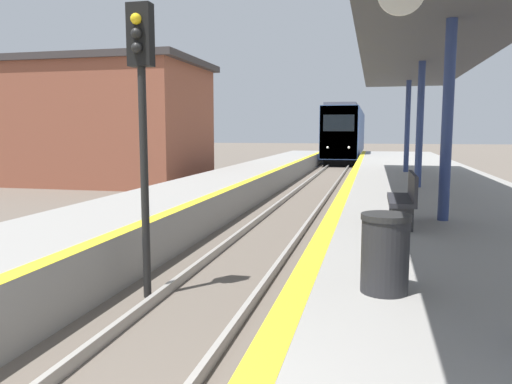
{
  "coord_description": "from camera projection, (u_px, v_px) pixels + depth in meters",
  "views": [
    {
      "loc": [
        2.39,
        -1.48,
        2.57
      ],
      "look_at": [
        -2.41,
        18.92,
        -0.02
      ],
      "focal_mm": 35.0,
      "sensor_mm": 36.0,
      "label": 1
    }
  ],
  "objects": [
    {
      "name": "train",
      "position": [
        347.0,
        133.0,
        45.02
      ],
      "size": [
        2.65,
        22.1,
        4.56
      ],
      "color": "black",
      "rests_on": "ground"
    },
    {
      "name": "trash_bin",
      "position": [
        385.0,
        253.0,
        5.12
      ],
      "size": [
        0.51,
        0.51,
        0.82
      ],
      "color": "#262628",
      "rests_on": "platform_right"
    },
    {
      "name": "bench",
      "position": [
        405.0,
        198.0,
        8.8
      ],
      "size": [
        0.44,
        1.56,
        0.92
      ],
      "color": "#28282D",
      "rests_on": "platform_right"
    },
    {
      "name": "station_building",
      "position": [
        72.0,
        123.0,
        24.87
      ],
      "size": [
        13.36,
        6.69,
        5.89
      ],
      "color": "brown",
      "rests_on": "ground"
    },
    {
      "name": "station_canopy",
      "position": [
        434.0,
        43.0,
        11.57
      ],
      "size": [
        3.43,
        22.53,
        3.84
      ],
      "color": "navy",
      "rests_on": "platform_right"
    },
    {
      "name": "signal_near",
      "position": [
        142.0,
        96.0,
        7.37
      ],
      "size": [
        0.36,
        0.31,
        4.4
      ],
      "color": "black",
      "rests_on": "ground"
    }
  ]
}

